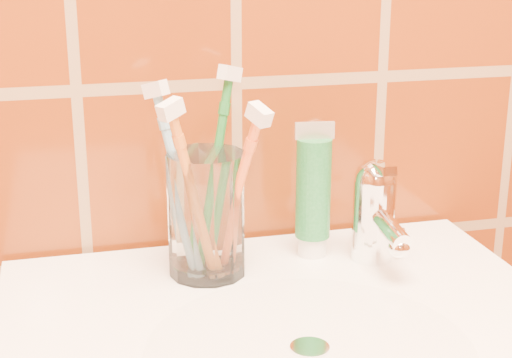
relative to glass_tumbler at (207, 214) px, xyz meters
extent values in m
cylinder|color=silver|center=(0.06, -0.19, -0.07)|extent=(0.30, 0.30, 0.00)
cylinder|color=white|center=(0.06, -0.19, -0.06)|extent=(0.04, 0.04, 0.00)
cylinder|color=white|center=(0.00, 0.00, 0.00)|extent=(0.10, 0.10, 0.14)
cylinder|color=white|center=(0.13, 0.02, -0.06)|extent=(0.03, 0.03, 0.02)
cylinder|color=#18662C|center=(0.13, 0.02, 0.01)|extent=(0.04, 0.04, 0.12)
cube|color=beige|center=(0.13, 0.02, 0.08)|extent=(0.04, 0.01, 0.02)
cylinder|color=white|center=(0.19, -0.01, -0.02)|extent=(0.05, 0.05, 0.09)
sphere|color=white|center=(0.19, -0.01, 0.03)|extent=(0.05, 0.05, 0.05)
cylinder|color=white|center=(0.19, -0.05, -0.01)|extent=(0.02, 0.09, 0.03)
cube|color=white|center=(0.19, -0.02, 0.04)|extent=(0.02, 0.06, 0.01)
camera|label=1|loc=(-0.14, -0.79, 0.29)|focal=55.00mm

